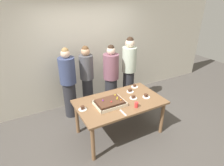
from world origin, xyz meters
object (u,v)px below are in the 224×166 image
Objects in this scene: plated_slice_far_right at (83,108)px; person_serving_front at (87,78)px; party_table at (120,105)px; plated_slice_far_left at (146,96)px; sheet_cake at (110,103)px; plated_slice_near_left at (135,86)px; plated_slice_near_right at (130,91)px; drink_cup_nearest at (136,105)px; person_striped_tie_right at (69,83)px; person_green_shirt_behind at (111,77)px; plated_slice_center_front at (133,97)px; person_far_right_suit at (129,71)px; cake_server_utensil at (123,113)px.

person_serving_front is (0.52, 1.08, 0.06)m from plated_slice_far_right.
plated_slice_far_left is (0.54, -0.12, 0.11)m from party_table.
sheet_cake is 3.71× the size of plated_slice_far_left.
plated_slice_near_right is (-0.21, -0.14, 0.00)m from plated_slice_near_left.
plated_slice_near_left is 1.50× the size of drink_cup_nearest.
party_table is 1.30m from person_striped_tie_right.
party_table is 16.87× the size of drink_cup_nearest.
sheet_cake reaches higher than party_table.
person_serving_front is (-0.82, 0.79, 0.07)m from plated_slice_near_left.
plated_slice_far_right is 1.02m from person_striped_tie_right.
plated_slice_far_right is (-0.74, 0.07, 0.11)m from party_table.
person_striped_tie_right is (-0.85, 1.41, 0.04)m from drink_cup_nearest.
person_serving_front is 0.47m from person_striped_tie_right.
plated_slice_near_left is at bearing 25.09° from sheet_cake.
party_table is 1.04× the size of person_green_shirt_behind.
plated_slice_near_left is 1.00× the size of plated_slice_far_left.
plated_slice_center_front is at bearing 23.91° from person_serving_front.
person_far_right_suit is at bearing 28.54° from plated_slice_far_right.
plated_slice_near_right reaches higher than party_table.
plated_slice_far_left reaches higher than plated_slice_near_left.
plated_slice_center_front is 1.50× the size of drink_cup_nearest.
drink_cup_nearest reaches higher than cake_server_utensil.
party_table is 11.25× the size of plated_slice_far_right.
plated_slice_far_left is at bearing -8.37° from plated_slice_far_right.
plated_slice_near_left is 0.49m from plated_slice_far_left.
cake_server_utensil is 0.11× the size of person_far_right_suit.
plated_slice_center_front is at bearing -6.69° from party_table.
plated_slice_far_left is (-0.05, -0.49, 0.00)m from plated_slice_near_left.
person_serving_front is at bearing 136.16° from plated_slice_near_left.
plated_slice_near_left is 0.09× the size of person_serving_front.
plated_slice_center_front is at bearing 65.30° from drink_cup_nearest.
cake_server_utensil is 1.58m from person_far_right_suit.
sheet_cake is 3.71× the size of plated_slice_near_right.
plated_slice_far_left is 0.09× the size of person_serving_front.
plated_slice_center_front reaches higher than plated_slice_near_left.
plated_slice_far_left and plated_slice_far_right have the same top height.
plated_slice_far_left is at bearing -96.11° from plated_slice_near_left.
plated_slice_near_right is 0.59m from drink_cup_nearest.
plated_slice_near_right is at bearing 21.79° from sheet_cake.
drink_cup_nearest is (0.39, -0.30, 0.01)m from sheet_cake.
drink_cup_nearest is 0.32m from cake_server_utensil.
plated_slice_near_right is at bearing 47.80° from cake_server_utensil.
person_green_shirt_behind reaches higher than cake_server_utensil.
sheet_cake is 1.37m from person_far_right_suit.
cake_server_utensil is (-0.70, -0.25, -0.02)m from plated_slice_far_left.
plated_slice_near_right is at bearing 28.77° from person_striped_tie_right.
person_serving_front reaches higher than plated_slice_near_left.
sheet_cake is 0.66m from plated_slice_near_right.
person_serving_front is at bearing 75.33° from person_striped_tie_right.
person_far_right_suit is (0.49, 0.93, 0.14)m from plated_slice_center_front.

